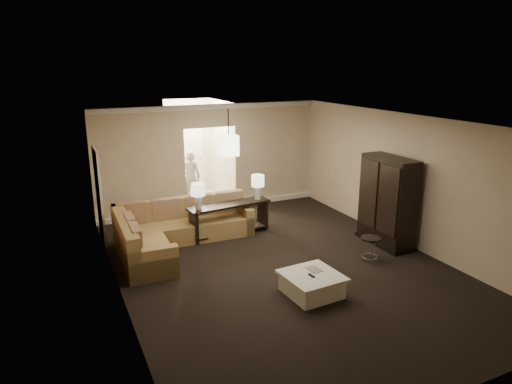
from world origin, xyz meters
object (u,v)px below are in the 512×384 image
coffee_table (312,284)px  console_table (229,216)px  sectional_sofa (172,231)px  drink_table (370,244)px  person (191,175)px  armoire (387,203)px

coffee_table → console_table: console_table is taller
sectional_sofa → drink_table: sectional_sofa is taller
coffee_table → person: size_ratio=0.58×
console_table → coffee_table: bearing=-91.5°
sectional_sofa → console_table: bearing=6.3°
person → console_table: bearing=112.5°
drink_table → sectional_sofa: bearing=144.8°
console_table → armoire: bearing=-39.2°
armoire → drink_table: bearing=-145.9°
console_table → drink_table: 3.20m
sectional_sofa → person: size_ratio=1.83×
console_table → armoire: 3.48m
coffee_table → drink_table: drink_table is taller
sectional_sofa → armoire: 4.63m
coffee_table → drink_table: 1.91m
sectional_sofa → armoire: (4.23, -1.78, 0.56)m
console_table → person: person is taller
person → coffee_table: bearing=113.9°
armoire → person: bearing=122.8°
sectional_sofa → person: person is taller
sectional_sofa → armoire: armoire is taller
coffee_table → console_table: (-0.24, 3.18, 0.26)m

